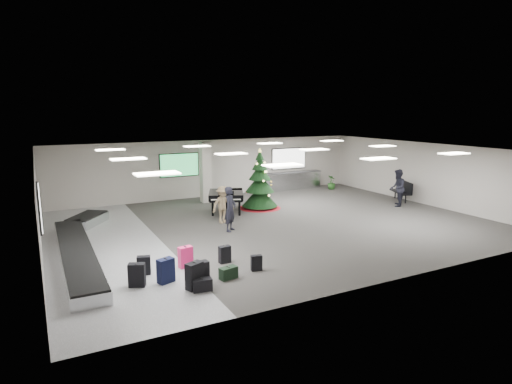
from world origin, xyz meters
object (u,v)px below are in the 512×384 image
traveler_b (223,205)px  potted_plant_right (331,182)px  pink_suitcase (185,257)px  bench (402,189)px  service_counter (291,181)px  traveler_bench (397,188)px  christmas_tree (260,188)px  traveler_a (230,209)px  potted_plant_left (260,188)px  grand_piano (226,195)px  baggage_carousel (79,246)px

traveler_b → potted_plant_right: traveler_b is taller
pink_suitcase → bench: bearing=8.2°
pink_suitcase → service_counter: bearing=35.3°
traveler_bench → traveler_b: bearing=-48.6°
pink_suitcase → potted_plant_right: (12.30, 8.79, 0.10)m
christmas_tree → traveler_a: bearing=-133.9°
bench → potted_plant_left: bearing=162.2°
grand_piano → service_counter: bearing=55.6°
pink_suitcase → traveler_a: (2.92, 3.13, 0.58)m
christmas_tree → grand_piano: christmas_tree is taller
baggage_carousel → bench: (16.46, 1.15, 0.39)m
traveler_bench → potted_plant_left: bearing=-94.0°
grand_piano → baggage_carousel: bearing=-132.8°
pink_suitcase → christmas_tree: christmas_tree is taller
baggage_carousel → service_counter: bearing=27.7°
pink_suitcase → traveler_b: traveler_b is taller
traveler_b → bench: bearing=-10.1°
traveler_b → potted_plant_left: size_ratio=2.20×
christmas_tree → potted_plant_left: 3.64m
traveler_bench → christmas_tree: bearing=-66.1°
baggage_carousel → traveler_b: (5.96, 1.29, 0.60)m
baggage_carousel → bench: bench is taller
bench → traveler_bench: traveler_bench is taller
pink_suitcase → bench: bench is taller
bench → christmas_tree: bearing=-171.7°
traveler_b → potted_plant_right: bearing=16.1°
traveler_b → potted_plant_right: (9.15, 4.35, -0.38)m
traveler_bench → bench: bearing=173.0°
pink_suitcase → grand_piano: bearing=47.4°
service_counter → traveler_a: bearing=-136.5°
pink_suitcase → potted_plant_left: 12.11m
baggage_carousel → potted_plant_left: 12.17m
pink_suitcase → potted_plant_right: size_ratio=0.79×
service_counter → bench: bearing=-57.1°
christmas_tree → traveler_bench: bearing=-24.1°
christmas_tree → traveler_bench: (6.41, -2.87, -0.08)m
traveler_bench → baggage_carousel: bearing=-41.1°
grand_piano → potted_plant_left: grand_piano is taller
service_counter → bench: service_counter is taller
baggage_carousel → pink_suitcase: (2.81, -3.15, 0.12)m
traveler_bench → potted_plant_left: (-4.71, 6.02, -0.58)m
traveler_bench → potted_plant_left: traveler_bench is taller
traveler_a → traveler_b: 1.33m
bench → traveler_b: traveler_b is taller
christmas_tree → potted_plant_right: 6.89m
traveler_b → potted_plant_right: 10.13m
baggage_carousel → potted_plant_right: 16.13m
bench → traveler_a: (-10.72, -1.17, 0.31)m
traveler_a → grand_piano: bearing=26.1°
grand_piano → potted_plant_left: 4.87m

